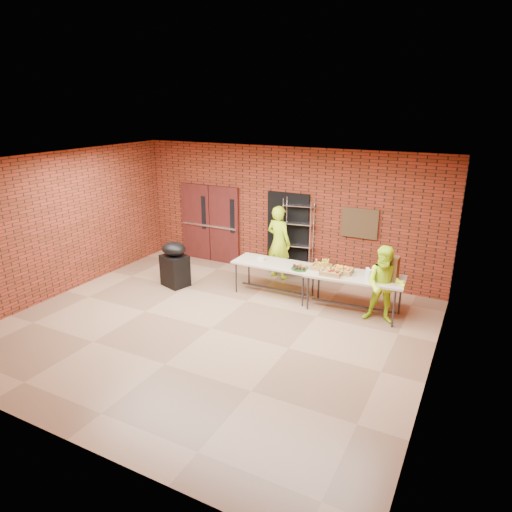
{
  "coord_description": "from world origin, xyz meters",
  "views": [
    {
      "loc": [
        4.45,
        -6.7,
        4.22
      ],
      "look_at": [
        0.27,
        1.4,
        1.12
      ],
      "focal_mm": 32.0,
      "sensor_mm": 36.0,
      "label": 1
    }
  ],
  "objects_px": {
    "coffee_dispenser": "(389,268)",
    "covered_grill": "(175,264)",
    "table_left": "(274,266)",
    "volunteer_woman": "(279,242)",
    "volunteer_man": "(385,285)",
    "wire_rack": "(298,239)",
    "table_right": "(355,278)"
  },
  "relations": [
    {
      "from": "table_left",
      "to": "coffee_dispenser",
      "type": "height_order",
      "value": "coffee_dispenser"
    },
    {
      "from": "wire_rack",
      "to": "coffee_dispenser",
      "type": "relative_size",
      "value": 4.24
    },
    {
      "from": "table_right",
      "to": "volunteer_woman",
      "type": "distance_m",
      "value": 2.49
    },
    {
      "from": "wire_rack",
      "to": "volunteer_man",
      "type": "relative_size",
      "value": 1.27
    },
    {
      "from": "volunteer_man",
      "to": "covered_grill",
      "type": "bearing_deg",
      "value": 179.13
    },
    {
      "from": "coffee_dispenser",
      "to": "table_right",
      "type": "bearing_deg",
      "value": -171.12
    },
    {
      "from": "wire_rack",
      "to": "table_right",
      "type": "distance_m",
      "value": 2.25
    },
    {
      "from": "coffee_dispenser",
      "to": "volunteer_man",
      "type": "distance_m",
      "value": 0.39
    },
    {
      "from": "covered_grill",
      "to": "table_left",
      "type": "bearing_deg",
      "value": 32.37
    },
    {
      "from": "table_right",
      "to": "volunteer_man",
      "type": "xyz_separation_m",
      "value": [
        0.65,
        -0.18,
        0.04
      ]
    },
    {
      "from": "covered_grill",
      "to": "wire_rack",
      "type": "bearing_deg",
      "value": 55.37
    },
    {
      "from": "volunteer_woman",
      "to": "table_right",
      "type": "bearing_deg",
      "value": 167.38
    },
    {
      "from": "covered_grill",
      "to": "volunteer_man",
      "type": "height_order",
      "value": "volunteer_man"
    },
    {
      "from": "wire_rack",
      "to": "covered_grill",
      "type": "bearing_deg",
      "value": -152.19
    },
    {
      "from": "coffee_dispenser",
      "to": "covered_grill",
      "type": "height_order",
      "value": "coffee_dispenser"
    },
    {
      "from": "volunteer_woman",
      "to": "table_left",
      "type": "bearing_deg",
      "value": 123.06
    },
    {
      "from": "coffee_dispenser",
      "to": "covered_grill",
      "type": "relative_size",
      "value": 0.44
    },
    {
      "from": "coffee_dispenser",
      "to": "covered_grill",
      "type": "bearing_deg",
      "value": -172.58
    },
    {
      "from": "covered_grill",
      "to": "volunteer_man",
      "type": "xyz_separation_m",
      "value": [
        4.85,
        0.35,
        0.25
      ]
    },
    {
      "from": "covered_grill",
      "to": "coffee_dispenser",
      "type": "bearing_deg",
      "value": 25.21
    },
    {
      "from": "table_left",
      "to": "volunteer_man",
      "type": "relative_size",
      "value": 1.17
    },
    {
      "from": "coffee_dispenser",
      "to": "covered_grill",
      "type": "distance_m",
      "value": 4.92
    },
    {
      "from": "table_left",
      "to": "coffee_dispenser",
      "type": "bearing_deg",
      "value": 0.27
    },
    {
      "from": "table_right",
      "to": "covered_grill",
      "type": "xyz_separation_m",
      "value": [
        -4.2,
        -0.53,
        -0.21
      ]
    },
    {
      "from": "wire_rack",
      "to": "table_right",
      "type": "xyz_separation_m",
      "value": [
        1.82,
        -1.31,
        -0.25
      ]
    },
    {
      "from": "coffee_dispenser",
      "to": "volunteer_woman",
      "type": "relative_size",
      "value": 0.26
    },
    {
      "from": "table_right",
      "to": "covered_grill",
      "type": "relative_size",
      "value": 1.9
    },
    {
      "from": "table_left",
      "to": "coffee_dispenser",
      "type": "distance_m",
      "value": 2.54
    },
    {
      "from": "wire_rack",
      "to": "table_left",
      "type": "bearing_deg",
      "value": -102.17
    },
    {
      "from": "volunteer_man",
      "to": "wire_rack",
      "type": "bearing_deg",
      "value": 143.89
    },
    {
      "from": "table_right",
      "to": "coffee_dispenser",
      "type": "height_order",
      "value": "coffee_dispenser"
    },
    {
      "from": "volunteer_woman",
      "to": "covered_grill",
      "type": "bearing_deg",
      "value": 52.67
    }
  ]
}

